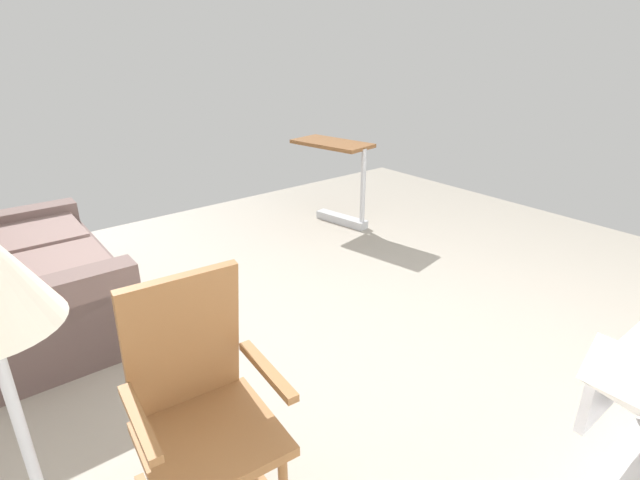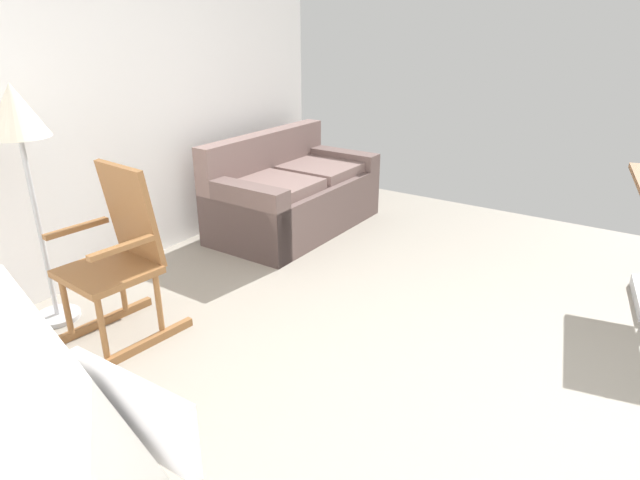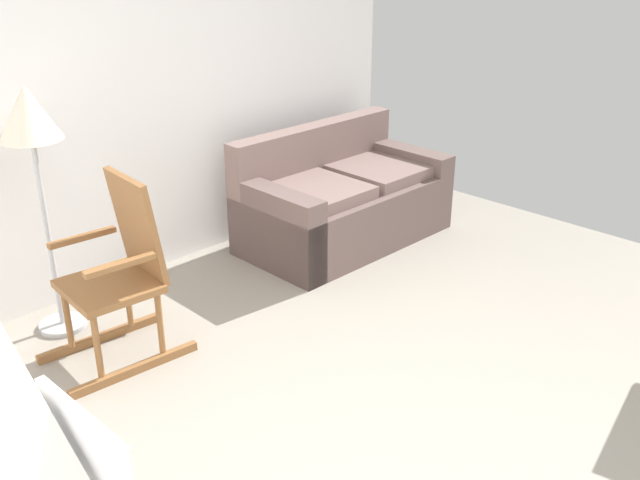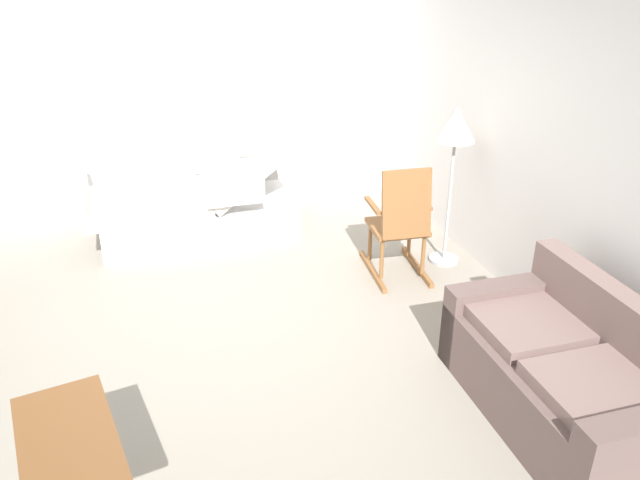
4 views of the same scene
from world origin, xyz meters
name	(u,v)px [view 1 (image 1 of 4)]	position (x,y,z in m)	size (l,w,h in m)	color
ground_plane	(390,332)	(0.00, 0.00, 0.00)	(6.26, 6.26, 0.00)	gray
couch	(34,281)	(1.59, 1.76, 0.31)	(1.61, 0.87, 0.85)	#68534F
rocking_chair	(202,415)	(-0.45, 1.53, 0.50)	(0.80, 0.54, 1.05)	brown
overbed_table	(338,173)	(1.79, -1.09, 0.53)	(0.87, 0.54, 0.84)	#B2B5BA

